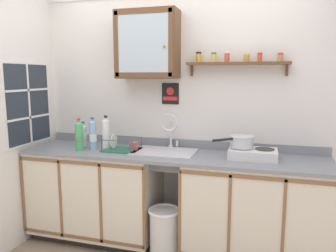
{
  "coord_description": "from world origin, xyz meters",
  "views": [
    {
      "loc": [
        0.79,
        -2.39,
        1.63
      ],
      "look_at": [
        -0.06,
        0.54,
        1.15
      ],
      "focal_mm": 34.96,
      "sensor_mm": 36.0,
      "label": 1
    }
  ],
  "objects_px": {
    "bottle_soda_green_0": "(79,136)",
    "bottle_water_clear_2": "(83,135)",
    "trash_bin": "(165,233)",
    "bottle_opaque_white_3": "(106,133)",
    "mug": "(134,146)",
    "wall_cabinet": "(147,45)",
    "hot_plate_stove": "(253,154)",
    "sink": "(165,154)",
    "warning_sign": "(170,94)",
    "bottle_water_blue_1": "(93,135)",
    "saucepan": "(241,141)",
    "dish_rack": "(121,148)"
  },
  "relations": [
    {
      "from": "hot_plate_stove",
      "to": "warning_sign",
      "type": "relative_size",
      "value": 1.97
    },
    {
      "from": "hot_plate_stove",
      "to": "bottle_water_blue_1",
      "type": "bearing_deg",
      "value": -177.42
    },
    {
      "from": "wall_cabinet",
      "to": "bottle_opaque_white_3",
      "type": "bearing_deg",
      "value": -156.19
    },
    {
      "from": "wall_cabinet",
      "to": "sink",
      "type": "bearing_deg",
      "value": -32.22
    },
    {
      "from": "wall_cabinet",
      "to": "trash_bin",
      "type": "relative_size",
      "value": 1.37
    },
    {
      "from": "warning_sign",
      "to": "hot_plate_stove",
      "type": "bearing_deg",
      "value": -18.0
    },
    {
      "from": "sink",
      "to": "saucepan",
      "type": "xyz_separation_m",
      "value": [
        0.69,
        0.01,
        0.16
      ]
    },
    {
      "from": "bottle_water_clear_2",
      "to": "trash_bin",
      "type": "distance_m",
      "value": 1.24
    },
    {
      "from": "warning_sign",
      "to": "dish_rack",
      "type": "bearing_deg",
      "value": -142.79
    },
    {
      "from": "bottle_water_blue_1",
      "to": "trash_bin",
      "type": "xyz_separation_m",
      "value": [
        0.77,
        -0.16,
        -0.82
      ]
    },
    {
      "from": "bottle_opaque_white_3",
      "to": "mug",
      "type": "height_order",
      "value": "bottle_opaque_white_3"
    },
    {
      "from": "bottle_opaque_white_3",
      "to": "bottle_water_blue_1",
      "type": "bearing_deg",
      "value": -158.88
    },
    {
      "from": "bottle_soda_green_0",
      "to": "dish_rack",
      "type": "distance_m",
      "value": 0.41
    },
    {
      "from": "hot_plate_stove",
      "to": "bottle_opaque_white_3",
      "type": "distance_m",
      "value": 1.38
    },
    {
      "from": "saucepan",
      "to": "trash_bin",
      "type": "relative_size",
      "value": 0.73
    },
    {
      "from": "bottle_soda_green_0",
      "to": "warning_sign",
      "type": "distance_m",
      "value": 0.96
    },
    {
      "from": "bottle_opaque_white_3",
      "to": "warning_sign",
      "type": "xyz_separation_m",
      "value": [
        0.56,
        0.29,
        0.37
      ]
    },
    {
      "from": "mug",
      "to": "wall_cabinet",
      "type": "bearing_deg",
      "value": 62.21
    },
    {
      "from": "mug",
      "to": "trash_bin",
      "type": "distance_m",
      "value": 0.84
    },
    {
      "from": "bottle_soda_green_0",
      "to": "bottle_water_clear_2",
      "type": "bearing_deg",
      "value": 107.27
    },
    {
      "from": "bottle_water_clear_2",
      "to": "bottle_opaque_white_3",
      "type": "bearing_deg",
      "value": -6.01
    },
    {
      "from": "bottle_water_clear_2",
      "to": "warning_sign",
      "type": "relative_size",
      "value": 1.24
    },
    {
      "from": "bottle_opaque_white_3",
      "to": "hot_plate_stove",
      "type": "bearing_deg",
      "value": 0.9
    },
    {
      "from": "sink",
      "to": "bottle_water_blue_1",
      "type": "xyz_separation_m",
      "value": [
        -0.7,
        -0.08,
        0.16
      ]
    },
    {
      "from": "mug",
      "to": "wall_cabinet",
      "type": "xyz_separation_m",
      "value": [
        0.09,
        0.17,
        0.95
      ]
    },
    {
      "from": "bottle_opaque_white_3",
      "to": "mug",
      "type": "relative_size",
      "value": 3.1
    },
    {
      "from": "wall_cabinet",
      "to": "saucepan",
      "type": "bearing_deg",
      "value": -7.85
    },
    {
      "from": "bottle_water_clear_2",
      "to": "mug",
      "type": "relative_size",
      "value": 2.41
    },
    {
      "from": "trash_bin",
      "to": "hot_plate_stove",
      "type": "bearing_deg",
      "value": 17.63
    },
    {
      "from": "bottle_water_clear_2",
      "to": "dish_rack",
      "type": "bearing_deg",
      "value": -6.32
    },
    {
      "from": "saucepan",
      "to": "bottle_soda_green_0",
      "type": "xyz_separation_m",
      "value": [
        -1.49,
        -0.17,
        -0.0
      ]
    },
    {
      "from": "hot_plate_stove",
      "to": "dish_rack",
      "type": "relative_size",
      "value": 1.19
    },
    {
      "from": "bottle_water_blue_1",
      "to": "trash_bin",
      "type": "distance_m",
      "value": 1.14
    },
    {
      "from": "bottle_opaque_white_3",
      "to": "warning_sign",
      "type": "height_order",
      "value": "warning_sign"
    },
    {
      "from": "bottle_water_blue_1",
      "to": "bottle_opaque_white_3",
      "type": "xyz_separation_m",
      "value": [
        0.12,
        0.05,
        0.02
      ]
    },
    {
      "from": "bottle_water_clear_2",
      "to": "trash_bin",
      "type": "height_order",
      "value": "bottle_water_clear_2"
    },
    {
      "from": "hot_plate_stove",
      "to": "wall_cabinet",
      "type": "relative_size",
      "value": 0.64
    },
    {
      "from": "hot_plate_stove",
      "to": "bottle_water_clear_2",
      "type": "relative_size",
      "value": 1.59
    },
    {
      "from": "sink",
      "to": "trash_bin",
      "type": "relative_size",
      "value": 1.23
    },
    {
      "from": "saucepan",
      "to": "bottle_water_clear_2",
      "type": "distance_m",
      "value": 1.54
    },
    {
      "from": "dish_rack",
      "to": "wall_cabinet",
      "type": "relative_size",
      "value": 0.54
    },
    {
      "from": "bottle_soda_green_0",
      "to": "bottle_water_blue_1",
      "type": "distance_m",
      "value": 0.13
    },
    {
      "from": "sink",
      "to": "bottle_opaque_white_3",
      "type": "bearing_deg",
      "value": -176.85
    },
    {
      "from": "bottle_soda_green_0",
      "to": "wall_cabinet",
      "type": "xyz_separation_m",
      "value": [
        0.59,
        0.29,
        0.85
      ]
    },
    {
      "from": "hot_plate_stove",
      "to": "bottle_opaque_white_3",
      "type": "height_order",
      "value": "bottle_opaque_white_3"
    },
    {
      "from": "sink",
      "to": "bottle_soda_green_0",
      "type": "height_order",
      "value": "sink"
    },
    {
      "from": "bottle_water_blue_1",
      "to": "bottle_opaque_white_3",
      "type": "bearing_deg",
      "value": 21.12
    },
    {
      "from": "sink",
      "to": "dish_rack",
      "type": "bearing_deg",
      "value": -173.06
    },
    {
      "from": "bottle_water_blue_1",
      "to": "trash_bin",
      "type": "relative_size",
      "value": 0.68
    },
    {
      "from": "bottle_opaque_white_3",
      "to": "wall_cabinet",
      "type": "xyz_separation_m",
      "value": [
        0.37,
        0.16,
        0.84
      ]
    }
  ]
}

